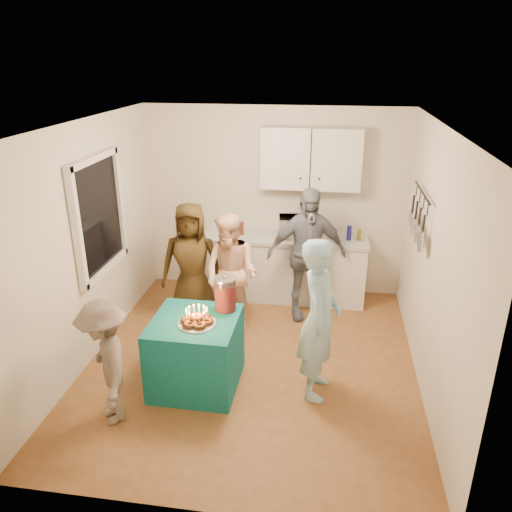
# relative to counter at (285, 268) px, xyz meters

# --- Properties ---
(floor) EXTENTS (4.00, 4.00, 0.00)m
(floor) POSITION_rel_counter_xyz_m (-0.20, -1.70, -0.43)
(floor) COLOR brown
(floor) RESTS_ON ground
(ceiling) EXTENTS (4.00, 4.00, 0.00)m
(ceiling) POSITION_rel_counter_xyz_m (-0.20, -1.70, 2.17)
(ceiling) COLOR white
(ceiling) RESTS_ON floor
(back_wall) EXTENTS (3.60, 3.60, 0.00)m
(back_wall) POSITION_rel_counter_xyz_m (-0.20, 0.30, 0.87)
(back_wall) COLOR silver
(back_wall) RESTS_ON floor
(left_wall) EXTENTS (4.00, 4.00, 0.00)m
(left_wall) POSITION_rel_counter_xyz_m (-2.00, -1.70, 0.87)
(left_wall) COLOR silver
(left_wall) RESTS_ON floor
(right_wall) EXTENTS (4.00, 4.00, 0.00)m
(right_wall) POSITION_rel_counter_xyz_m (1.60, -1.70, 0.87)
(right_wall) COLOR silver
(right_wall) RESTS_ON floor
(window_night) EXTENTS (0.04, 1.00, 1.20)m
(window_night) POSITION_rel_counter_xyz_m (-1.97, -1.40, 1.12)
(window_night) COLOR black
(window_night) RESTS_ON left_wall
(counter) EXTENTS (2.20, 0.58, 0.86)m
(counter) POSITION_rel_counter_xyz_m (0.00, 0.00, 0.00)
(counter) COLOR white
(counter) RESTS_ON floor
(countertop) EXTENTS (2.24, 0.62, 0.05)m
(countertop) POSITION_rel_counter_xyz_m (0.00, -0.00, 0.46)
(countertop) COLOR beige
(countertop) RESTS_ON counter
(upper_cabinet) EXTENTS (1.30, 0.30, 0.80)m
(upper_cabinet) POSITION_rel_counter_xyz_m (0.30, 0.15, 1.52)
(upper_cabinet) COLOR white
(upper_cabinet) RESTS_ON back_wall
(pot_rack) EXTENTS (0.12, 1.00, 0.60)m
(pot_rack) POSITION_rel_counter_xyz_m (1.52, -1.00, 1.17)
(pot_rack) COLOR black
(pot_rack) RESTS_ON right_wall
(microwave) EXTENTS (0.54, 0.40, 0.28)m
(microwave) POSITION_rel_counter_xyz_m (0.16, 0.00, 0.62)
(microwave) COLOR white
(microwave) RESTS_ON countertop
(party_table) EXTENTS (0.86, 0.86, 0.76)m
(party_table) POSITION_rel_counter_xyz_m (-0.70, -2.16, -0.05)
(party_table) COLOR #0F6565
(party_table) RESTS_ON floor
(donut_cake) EXTENTS (0.38, 0.38, 0.18)m
(donut_cake) POSITION_rel_counter_xyz_m (-0.65, -2.24, 0.42)
(donut_cake) COLOR #381C0C
(donut_cake) RESTS_ON party_table
(punch_jar) EXTENTS (0.22, 0.22, 0.34)m
(punch_jar) POSITION_rel_counter_xyz_m (-0.44, -1.90, 0.50)
(punch_jar) COLOR red
(punch_jar) RESTS_ON party_table
(man_birthday) EXTENTS (0.44, 0.63, 1.66)m
(man_birthday) POSITION_rel_counter_xyz_m (0.53, -2.09, 0.40)
(man_birthday) COLOR #A0D3E9
(man_birthday) RESTS_ON floor
(woman_back_left) EXTENTS (0.82, 0.58, 1.56)m
(woman_back_left) POSITION_rel_counter_xyz_m (-1.10, -0.82, 0.35)
(woman_back_left) COLOR brown
(woman_back_left) RESTS_ON floor
(woman_back_center) EXTENTS (0.89, 0.80, 1.49)m
(woman_back_center) POSITION_rel_counter_xyz_m (-0.56, -0.97, 0.31)
(woman_back_center) COLOR #FFA585
(woman_back_center) RESTS_ON floor
(woman_back_right) EXTENTS (1.09, 0.70, 1.73)m
(woman_back_right) POSITION_rel_counter_xyz_m (0.32, -0.51, 0.44)
(woman_back_right) COLOR black
(woman_back_right) RESTS_ON floor
(child_near_left) EXTENTS (0.82, 0.92, 1.23)m
(child_near_left) POSITION_rel_counter_xyz_m (-1.36, -2.80, 0.19)
(child_near_left) COLOR #61554E
(child_near_left) RESTS_ON floor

